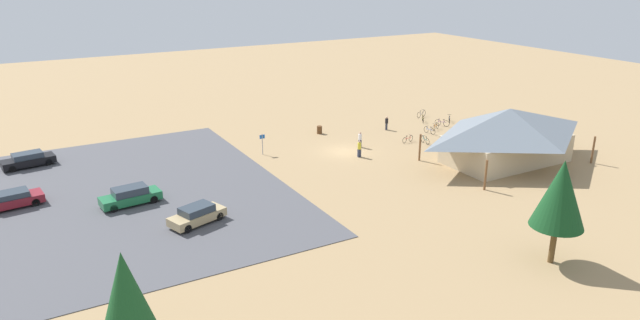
{
  "coord_description": "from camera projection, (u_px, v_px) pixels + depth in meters",
  "views": [
    {
      "loc": [
        29.74,
        47.54,
        18.44
      ],
      "look_at": [
        5.26,
        4.12,
        1.2
      ],
      "focal_mm": 31.81,
      "sensor_mm": 36.0,
      "label": 1
    }
  ],
  "objects": [
    {
      "name": "car_green_by_curb",
      "position": [
        130.0,
        196.0,
        45.65
      ],
      "size": [
        4.87,
        2.23,
        1.48
      ],
      "color": "#1E6B3D",
      "rests_on": "parking_lot_asphalt"
    },
    {
      "name": "bicycle_blue_lone_east",
      "position": [
        430.0,
        130.0,
        65.09
      ],
      "size": [
        0.48,
        1.8,
        0.86
      ],
      "color": "black",
      "rests_on": "ground"
    },
    {
      "name": "car_tan_near_entry",
      "position": [
        197.0,
        215.0,
        42.29
      ],
      "size": [
        4.61,
        3.02,
        1.41
      ],
      "color": "tan",
      "rests_on": "parking_lot_asphalt"
    },
    {
      "name": "car_black_inner_stall",
      "position": [
        28.0,
        160.0,
        54.24
      ],
      "size": [
        4.89,
        2.49,
        1.38
      ],
      "color": "black",
      "rests_on": "parking_lot_asphalt"
    },
    {
      "name": "trash_bin",
      "position": [
        319.0,
        130.0,
        65.09
      ],
      "size": [
        0.6,
        0.6,
        0.9
      ],
      "primitive_type": "cylinder",
      "color": "brown",
      "rests_on": "ground"
    },
    {
      "name": "ground",
      "position": [
        345.0,
        152.0,
        58.97
      ],
      "size": [
        160.0,
        160.0,
        0.0
      ],
      "primitive_type": "plane",
      "color": "#9E7F56",
      "rests_on": "ground"
    },
    {
      "name": "lot_sign",
      "position": [
        262.0,
        141.0,
        57.6
      ],
      "size": [
        0.56,
        0.08,
        2.2
      ],
      "color": "#99999E",
      "rests_on": "ground"
    },
    {
      "name": "car_maroon_back_corner",
      "position": [
        11.0,
        200.0,
        45.1
      ],
      "size": [
        4.82,
        2.45,
        1.32
      ],
      "color": "maroon",
      "rests_on": "parking_lot_asphalt"
    },
    {
      "name": "bicycle_white_front_row",
      "position": [
        449.0,
        119.0,
        70.03
      ],
      "size": [
        1.03,
        1.3,
        0.82
      ],
      "color": "black",
      "rests_on": "ground"
    },
    {
      "name": "bicycle_orange_yard_right",
      "position": [
        436.0,
        127.0,
        66.66
      ],
      "size": [
        1.54,
        0.78,
        0.83
      ],
      "color": "black",
      "rests_on": "ground"
    },
    {
      "name": "bicycle_yellow_by_bin",
      "position": [
        423.0,
        119.0,
        69.88
      ],
      "size": [
        1.01,
        1.4,
        0.81
      ],
      "color": "black",
      "rests_on": "ground"
    },
    {
      "name": "bicycle_green_near_sign",
      "position": [
        529.0,
        131.0,
        64.76
      ],
      "size": [
        1.61,
        0.75,
        0.83
      ],
      "color": "black",
      "rests_on": "ground"
    },
    {
      "name": "bicycle_red_edge_south",
      "position": [
        408.0,
        139.0,
        61.97
      ],
      "size": [
        1.69,
        0.53,
        0.77
      ],
      "color": "black",
      "rests_on": "ground"
    },
    {
      "name": "bicycle_silver_yard_center",
      "position": [
        421.0,
        114.0,
        72.15
      ],
      "size": [
        1.77,
        0.61,
        0.89
      ],
      "color": "black",
      "rests_on": "ground"
    },
    {
      "name": "pine_midwest",
      "position": [
        560.0,
        194.0,
        35.53
      ],
      "size": [
        3.38,
        3.38,
        7.06
      ],
      "color": "brown",
      "rests_on": "ground"
    },
    {
      "name": "visitor_at_bikes",
      "position": [
        360.0,
        139.0,
        60.08
      ],
      "size": [
        0.36,
        0.36,
        1.7
      ],
      "color": "#2D3347",
      "rests_on": "ground"
    },
    {
      "name": "bike_pavilion",
      "position": [
        508.0,
        132.0,
        54.92
      ],
      "size": [
        14.69,
        9.32,
        5.39
      ],
      "color": "#C6B28E",
      "rests_on": "ground"
    },
    {
      "name": "visitor_crossing_yard",
      "position": [
        359.0,
        148.0,
        57.02
      ],
      "size": [
        0.36,
        0.36,
        1.74
      ],
      "color": "#2D3347",
      "rests_on": "ground"
    },
    {
      "name": "bicycle_black_edge_north",
      "position": [
        553.0,
        139.0,
        61.82
      ],
      "size": [
        1.66,
        0.55,
        0.84
      ],
      "color": "black",
      "rests_on": "ground"
    },
    {
      "name": "pine_center",
      "position": [
        127.0,
        304.0,
        24.53
      ],
      "size": [
        3.09,
        3.09,
        7.05
      ],
      "color": "brown",
      "rests_on": "ground"
    },
    {
      "name": "bicycle_white_back_row",
      "position": [
        502.0,
        132.0,
        64.33
      ],
      "size": [
        0.48,
        1.78,
        0.85
      ],
      "color": "black",
      "rests_on": "ground"
    },
    {
      "name": "visitor_by_pavilion",
      "position": [
        387.0,
        123.0,
        66.43
      ],
      "size": [
        0.39,
        0.4,
        1.61
      ],
      "color": "#2D3347",
      "rests_on": "ground"
    },
    {
      "name": "parking_lot_asphalt",
      "position": [
        54.0,
        207.0,
        45.37
      ],
      "size": [
        36.81,
        32.68,
        0.05
      ],
      "primitive_type": "cube",
      "color": "#4C4C51",
      "rests_on": "ground"
    },
    {
      "name": "bicycle_teal_yard_left",
      "position": [
        425.0,
        140.0,
        61.49
      ],
      "size": [
        0.48,
        1.68,
        0.83
      ],
      "color": "black",
      "rests_on": "ground"
    },
    {
      "name": "bicycle_purple_yard_front",
      "position": [
        442.0,
        123.0,
        68.15
      ],
      "size": [
        0.98,
        1.58,
        0.86
      ],
      "color": "black",
      "rests_on": "ground"
    }
  ]
}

